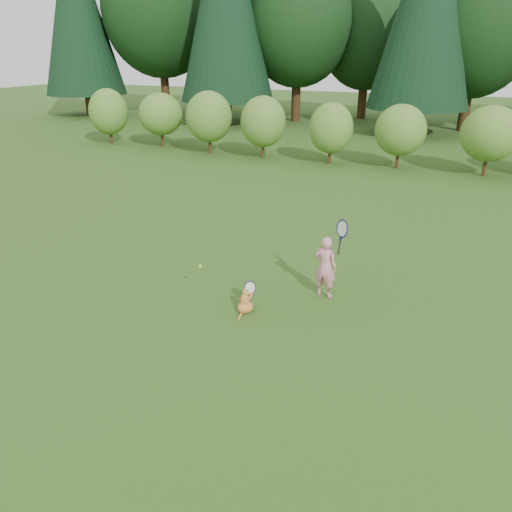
% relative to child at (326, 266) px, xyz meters
% --- Properties ---
extents(ground, '(100.00, 100.00, 0.00)m').
position_rel_child_xyz_m(ground, '(-1.64, -0.95, -0.67)').
color(ground, '#2E4D15').
rests_on(ground, ground).
extents(shrub_row, '(28.00, 3.00, 2.80)m').
position_rel_child_xyz_m(shrub_row, '(-1.64, 12.05, 0.73)').
color(shrub_row, '#4B7725').
rests_on(shrub_row, ground).
extents(child, '(0.73, 0.47, 1.91)m').
position_rel_child_xyz_m(child, '(0.00, 0.00, 0.00)').
color(child, pink).
rests_on(child, ground).
extents(cat, '(0.42, 0.71, 0.64)m').
position_rel_child_xyz_m(cat, '(-1.21, -1.21, -0.42)').
color(cat, '#BE7724').
rests_on(cat, ground).
extents(tennis_ball, '(0.08, 0.08, 0.08)m').
position_rel_child_xyz_m(tennis_ball, '(-2.26, -1.02, 0.01)').
color(tennis_ball, '#9BCA17').
rests_on(tennis_ball, ground).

